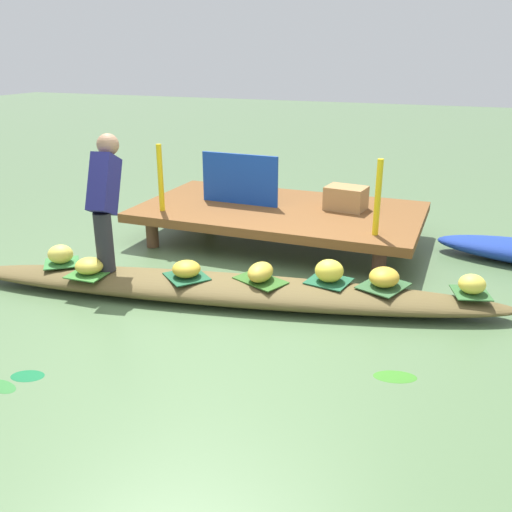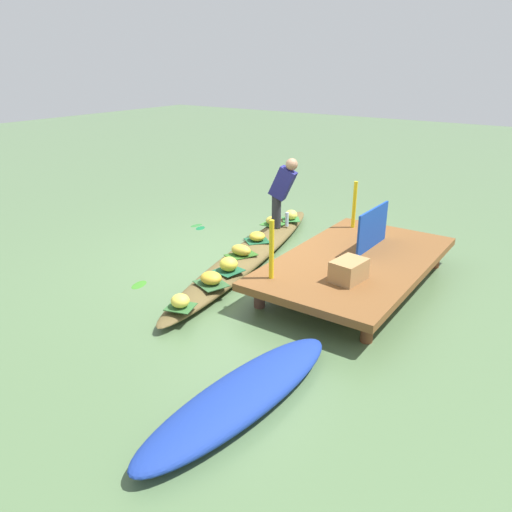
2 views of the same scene
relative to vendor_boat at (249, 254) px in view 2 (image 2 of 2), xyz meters
name	(u,v)px [view 2 (image 2 of 2)]	position (x,y,z in m)	size (l,w,h in m)	color
canal_water	(249,260)	(0.00, 0.00, -0.10)	(40.00, 40.00, 0.00)	#4F6C44
dock_platform	(356,262)	(-0.09, 1.72, 0.24)	(3.20, 1.80, 0.40)	brown
vendor_boat	(249,254)	(0.00, 0.00, 0.00)	(4.97, 0.61, 0.20)	brown
moored_boat	(242,396)	(2.87, 1.96, 0.02)	(2.44, 0.60, 0.24)	navy
leaf_mat_0	(257,241)	(-0.34, -0.09, 0.10)	(0.36, 0.33, 0.01)	#1A502F
banana_bunch_0	(257,236)	(-0.34, -0.09, 0.18)	(0.25, 0.25, 0.15)	gold
leaf_mat_1	(211,284)	(1.34, 0.34, 0.10)	(0.41, 0.33, 0.01)	#2D572E
banana_bunch_1	(211,278)	(1.34, 0.34, 0.18)	(0.29, 0.26, 0.16)	gold
leaf_mat_2	(273,224)	(-1.20, -0.34, 0.10)	(0.36, 0.33, 0.01)	#34742B
banana_bunch_2	(273,220)	(-1.20, -0.34, 0.18)	(0.26, 0.25, 0.14)	gold
leaf_mat_3	(241,255)	(0.31, 0.07, 0.10)	(0.44, 0.28, 0.01)	#2D5C1D
banana_bunch_3	(241,250)	(0.31, 0.07, 0.18)	(0.32, 0.21, 0.16)	gold
leaf_mat_4	(291,219)	(-1.62, -0.22, 0.10)	(0.31, 0.31, 0.01)	#337736
banana_bunch_4	(291,215)	(-1.62, -0.22, 0.19)	(0.22, 0.24, 0.18)	#EDD955
leaf_mat_5	(229,271)	(0.87, 0.27, 0.10)	(0.35, 0.33, 0.01)	#1B5434
banana_bunch_5	(229,264)	(0.87, 0.27, 0.20)	(0.25, 0.25, 0.20)	yellow
leaf_mat_6	(181,307)	(2.04, 0.46, 0.10)	(0.31, 0.29, 0.01)	#2F602D
banana_bunch_6	(180,301)	(2.04, 0.46, 0.18)	(0.22, 0.22, 0.16)	yellow
vendor_person	(282,189)	(-1.12, -0.11, 0.79)	(0.27, 0.50, 1.21)	#28282D
water_bottle	(287,219)	(-1.25, -0.09, 0.22)	(0.06, 0.06, 0.25)	silver
market_banner	(373,228)	(-0.59, 1.72, 0.60)	(0.95, 0.03, 0.59)	#143DA0
railing_post_west	(354,205)	(-1.29, 1.12, 0.68)	(0.06, 0.06, 0.75)	yellow
railing_post_east	(272,250)	(1.11, 1.12, 0.68)	(0.06, 0.06, 0.75)	yellow
produce_crate	(349,270)	(0.63, 1.93, 0.43)	(0.44, 0.32, 0.26)	#A27847
drifting_plant_0	(139,285)	(1.61, -0.74, -0.10)	(0.30, 0.16, 0.01)	#347721
drifting_plant_1	(196,225)	(-0.83, -1.82, -0.10)	(0.26, 0.13, 0.01)	#2A6B2D
drifting_plant_2	(200,228)	(-0.76, -1.65, -0.10)	(0.24, 0.15, 0.01)	#126131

